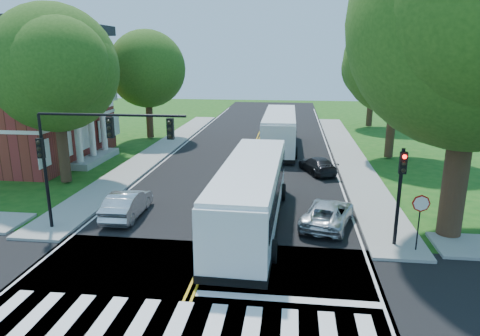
% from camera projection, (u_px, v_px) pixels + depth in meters
% --- Properties ---
extents(ground, '(140.00, 140.00, 0.00)m').
position_uv_depth(ground, '(179.00, 319.00, 14.01)').
color(ground, '#134C13').
rests_on(ground, ground).
extents(road, '(14.00, 96.00, 0.01)m').
position_uv_depth(road, '(243.00, 173.00, 31.27)').
color(road, black).
rests_on(road, ground).
extents(cross_road, '(60.00, 12.00, 0.01)m').
position_uv_depth(cross_road, '(179.00, 319.00, 14.01)').
color(cross_road, black).
rests_on(cross_road, ground).
extents(center_line, '(0.36, 70.00, 0.01)m').
position_uv_depth(center_line, '(249.00, 160.00, 35.10)').
color(center_line, gold).
rests_on(center_line, road).
extents(edge_line_w, '(0.12, 70.00, 0.01)m').
position_uv_depth(edge_line_w, '(168.00, 158.00, 35.91)').
color(edge_line_w, silver).
rests_on(edge_line_w, road).
extents(edge_line_e, '(0.12, 70.00, 0.01)m').
position_uv_depth(edge_line_e, '(333.00, 162.00, 34.30)').
color(edge_line_e, silver).
rests_on(edge_line_e, road).
extents(crosswalk, '(12.60, 3.00, 0.01)m').
position_uv_depth(crosswalk, '(175.00, 328.00, 13.53)').
color(crosswalk, silver).
rests_on(crosswalk, road).
extents(stop_bar, '(6.60, 0.40, 0.01)m').
position_uv_depth(stop_bar, '(287.00, 299.00, 15.12)').
color(stop_bar, silver).
rests_on(stop_bar, road).
extents(sidewalk_nw, '(2.60, 40.00, 0.15)m').
position_uv_depth(sidewalk_nw, '(162.00, 149.00, 38.95)').
color(sidewalk_nw, gray).
rests_on(sidewalk_nw, ground).
extents(sidewalk_ne, '(2.60, 40.00, 0.15)m').
position_uv_depth(sidewalk_ne, '(347.00, 154.00, 36.98)').
color(sidewalk_ne, gray).
rests_on(sidewalk_ne, ground).
extents(tree_ne_big, '(10.80, 10.80, 14.91)m').
position_uv_depth(tree_ne_big, '(476.00, 24.00, 17.90)').
color(tree_ne_big, '#362715').
rests_on(tree_ne_big, ground).
extents(tree_west_near, '(8.00, 8.00, 11.40)m').
position_uv_depth(tree_west_near, '(54.00, 69.00, 26.86)').
color(tree_west_near, '#362715').
rests_on(tree_west_near, ground).
extents(tree_west_far, '(7.60, 7.60, 10.67)m').
position_uv_depth(tree_west_far, '(147.00, 69.00, 42.28)').
color(tree_west_far, '#362715').
rests_on(tree_west_far, ground).
extents(tree_east_mid, '(8.40, 8.40, 11.93)m').
position_uv_depth(tree_east_mid, '(397.00, 62.00, 33.64)').
color(tree_east_mid, '#362715').
rests_on(tree_east_mid, ground).
extents(tree_east_far, '(7.20, 7.20, 10.34)m').
position_uv_depth(tree_east_far, '(373.00, 68.00, 49.12)').
color(tree_east_far, '#362715').
rests_on(tree_east_far, ground).
extents(signal_nw, '(7.15, 0.46, 5.66)m').
position_uv_depth(signal_nw, '(88.00, 144.00, 19.74)').
color(signal_nw, black).
rests_on(signal_nw, ground).
extents(signal_ne, '(0.30, 0.46, 4.40)m').
position_uv_depth(signal_ne, '(400.00, 184.00, 18.45)').
color(signal_ne, black).
rests_on(signal_ne, ground).
extents(stop_sign, '(0.76, 0.08, 2.53)m').
position_uv_depth(stop_sign, '(420.00, 209.00, 18.15)').
color(stop_sign, black).
rests_on(stop_sign, ground).
extents(bus_lead, '(3.30, 12.69, 3.27)m').
position_uv_depth(bus_lead, '(251.00, 193.00, 21.21)').
color(bus_lead, silver).
rests_on(bus_lead, road).
extents(bus_follow, '(3.22, 12.89, 3.33)m').
position_uv_depth(bus_follow, '(280.00, 130.00, 38.80)').
color(bus_follow, silver).
rests_on(bus_follow, road).
extents(hatchback, '(1.62, 4.35, 1.42)m').
position_uv_depth(hatchback, '(127.00, 204.00, 22.68)').
color(hatchback, silver).
rests_on(hatchback, road).
extents(suv, '(3.25, 4.97, 1.27)m').
position_uv_depth(suv, '(328.00, 213.00, 21.54)').
color(suv, silver).
rests_on(suv, road).
extents(dark_sedan, '(2.99, 4.40, 1.18)m').
position_uv_depth(dark_sedan, '(317.00, 165.00, 31.12)').
color(dark_sedan, black).
rests_on(dark_sedan, road).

